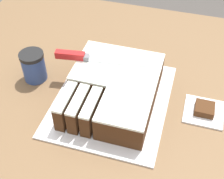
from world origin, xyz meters
name	(u,v)px	position (x,y,z in m)	size (l,w,h in m)	color
countertop	(127,173)	(0.00, 0.00, 0.44)	(1.40, 1.10, 0.88)	brown
cake_board	(112,100)	(-0.05, -0.03, 0.89)	(0.33, 0.40, 0.01)	white
cake	(114,88)	(-0.05, -0.02, 0.93)	(0.25, 0.32, 0.08)	#472814
knife	(81,57)	(-0.17, 0.03, 0.98)	(0.29, 0.06, 0.02)	silver
coffee_cup	(33,66)	(-0.32, 0.00, 0.93)	(0.08, 0.08, 0.10)	#334C8C
paper_napkin	(204,112)	(0.22, 0.00, 0.89)	(0.11, 0.11, 0.01)	white
brownie	(205,109)	(0.22, 0.00, 0.90)	(0.06, 0.06, 0.02)	#472814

